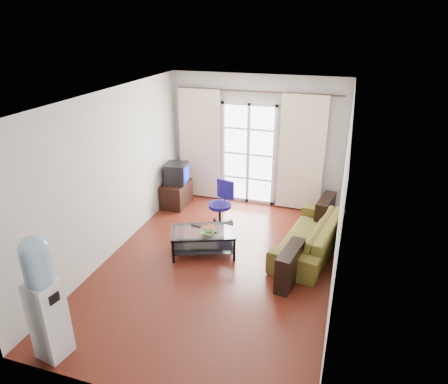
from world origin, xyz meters
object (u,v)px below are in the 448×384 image
(task_chair, at_px, (221,213))
(sofa, at_px, (310,235))
(tv_stand, at_px, (176,194))
(crt_tv, at_px, (176,173))
(coffee_table, at_px, (203,239))
(water_cooler, at_px, (44,296))

(task_chair, bearing_deg, sofa, 2.45)
(tv_stand, relative_size, crt_tv, 1.39)
(tv_stand, height_order, crt_tv, crt_tv)
(coffee_table, distance_m, water_cooler, 2.84)
(crt_tv, bearing_deg, water_cooler, -93.33)
(coffee_table, height_order, tv_stand, tv_stand)
(coffee_table, bearing_deg, sofa, 20.04)
(tv_stand, bearing_deg, sofa, -19.07)
(tv_stand, distance_m, water_cooler, 4.30)
(coffee_table, xyz_separation_m, crt_tv, (-1.20, 1.64, 0.45))
(sofa, xyz_separation_m, water_cooler, (-2.61, -3.24, 0.54))
(crt_tv, xyz_separation_m, task_chair, (1.18, -0.63, -0.46))
(sofa, relative_size, crt_tv, 4.21)
(tv_stand, bearing_deg, coffee_table, -53.34)
(sofa, xyz_separation_m, tv_stand, (-2.90, 1.00, -0.04))
(crt_tv, bearing_deg, coffee_table, -60.90)
(coffee_table, bearing_deg, water_cooler, -109.27)
(sofa, height_order, crt_tv, crt_tv)
(crt_tv, height_order, water_cooler, water_cooler)
(tv_stand, height_order, water_cooler, water_cooler)
(task_chair, height_order, water_cooler, water_cooler)
(coffee_table, distance_m, crt_tv, 2.08)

